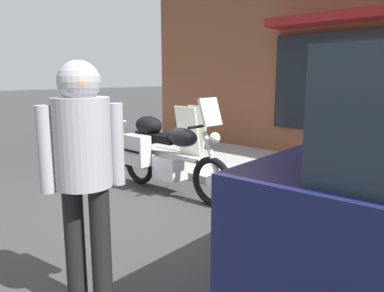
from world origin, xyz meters
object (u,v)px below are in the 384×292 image
Objects in this scene: touring_motorcycle at (164,151)px; sandwich_board_sign at (191,130)px; second_bicycle_by_cafe at (70,139)px; pedestrian_walking at (83,159)px; parked_bicycle at (99,146)px.

touring_motorcycle is 2.12m from sandwich_board_sign.
touring_motorcycle is 1.35× the size of second_bicycle_by_cafe.
touring_motorcycle is 1.21× the size of pedestrian_walking.
parked_bicycle is at bearing 171.53° from touring_motorcycle.
touring_motorcycle is 2.88m from pedestrian_walking.
touring_motorcycle is at bearing -8.47° from parked_bicycle.
touring_motorcycle is 2.26m from parked_bicycle.
pedestrian_walking is 5.75m from second_bicycle_by_cafe.
touring_motorcycle reaches higher than sandwich_board_sign.
pedestrian_walking is at bearing -33.43° from parked_bicycle.
second_bicycle_by_cafe is (-1.14, 0.01, -0.00)m from parked_bicycle.
pedestrian_walking is at bearing -54.63° from sandwich_board_sign.
pedestrian_walking reaches higher than touring_motorcycle.
pedestrian_walking is 1.12× the size of second_bicycle_by_cafe.
pedestrian_walking is 4.98m from sandwich_board_sign.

